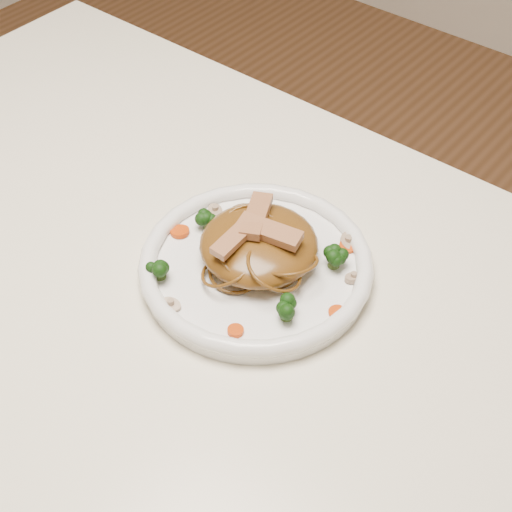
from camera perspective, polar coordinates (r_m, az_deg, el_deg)
The scene contains 19 objects.
table at distance 0.93m, azimuth -6.41°, elevation -6.68°, with size 1.20×0.80×0.75m.
plate at distance 0.86m, azimuth 0.00°, elevation -1.03°, with size 0.26×0.26×0.02m, color white.
noodle_mound at distance 0.84m, azimuth 0.22°, elevation 0.90°, with size 0.13×0.13×0.04m, color brown.
chicken_a at distance 0.82m, azimuth 1.02°, elevation 1.89°, with size 0.07×0.02×0.01m, color #B27B54.
chicken_b at distance 0.83m, azimuth 0.03°, elevation 3.08°, with size 0.07×0.02×0.01m, color #B27B54.
chicken_c at distance 0.81m, azimuth -1.63°, elevation 1.39°, with size 0.06×0.02×0.01m, color #B27B54.
broccoli_0 at distance 0.84m, azimuth 5.98°, elevation 0.05°, with size 0.03×0.03×0.03m, color #133B0C, non-canonical shape.
broccoli_1 at distance 0.89m, azimuth -3.61°, elevation 2.78°, with size 0.02×0.02×0.03m, color #133B0C, non-canonical shape.
broccoli_2 at distance 0.83m, azimuth -7.40°, elevation -0.81°, with size 0.03×0.03×0.03m, color #133B0C, non-canonical shape.
broccoli_3 at distance 0.79m, azimuth 2.35°, elevation -3.93°, with size 0.03×0.03×0.03m, color #133B0C, non-canonical shape.
carrot_0 at distance 0.87m, azimuth 6.97°, elevation 0.71°, with size 0.02×0.02×0.01m, color #E14508.
carrot_1 at distance 0.89m, azimuth -5.81°, elevation 1.86°, with size 0.02×0.02×0.01m, color #E14508.
carrot_2 at distance 0.80m, azimuth 6.15°, elevation -4.26°, with size 0.02×0.02×0.01m, color #E14508.
carrot_3 at distance 0.91m, azimuth 0.22°, elevation 3.67°, with size 0.02×0.02×0.01m, color #E14508.
carrot_4 at distance 0.78m, azimuth -1.56°, elevation -5.69°, with size 0.02×0.02×0.01m, color #E14508.
mushroom_0 at distance 0.81m, azimuth -6.47°, elevation -3.72°, with size 0.02×0.02×0.01m, color #CAB397.
mushroom_1 at distance 0.84m, azimuth 7.40°, elevation -1.67°, with size 0.02×0.02×0.01m, color #CAB397.
mushroom_2 at distance 0.91m, azimuth -3.10°, elevation 3.43°, with size 0.02×0.02×0.01m, color #CAB397.
mushroom_3 at distance 0.88m, azimuth 7.02°, elevation 1.08°, with size 0.03×0.03×0.01m, color #CAB397.
Camera 1 is at (0.43, -0.37, 1.38)m, focal length 52.65 mm.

